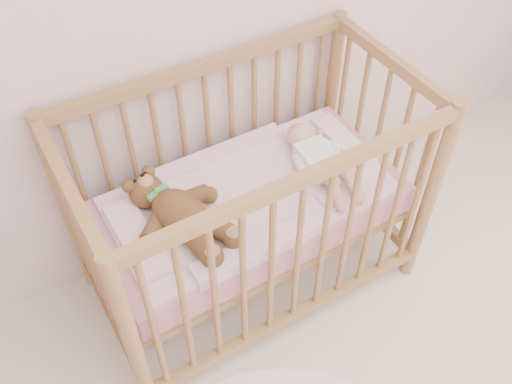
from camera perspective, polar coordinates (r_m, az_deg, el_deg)
crib at (r=2.32m, az=-0.63°, el=-1.24°), size 1.36×0.76×1.00m
mattress at (r=2.33m, az=-0.62°, el=-1.49°), size 1.22×0.62×0.13m
blanket at (r=2.28m, az=-0.64°, el=-0.24°), size 1.10×0.58×0.06m
baby at (r=2.34m, az=6.24°, el=3.56°), size 0.28×0.52×0.12m
teddy_bear at (r=2.12m, az=-7.56°, el=-2.10°), size 0.54×0.64×0.15m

